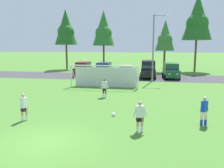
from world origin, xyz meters
The scene contains 18 objects.
ground_plane centered at (0.00, 15.00, 0.00)m, with size 400.00×400.00×0.00m, color #477A2D.
parking_lot_strip centered at (0.00, 24.44, 0.00)m, with size 52.00×8.40×0.01m, color #3D3D3F.
soccer_ball centered at (2.37, 4.60, 0.11)m, with size 0.22×0.22×0.22m.
soccer_goal centered at (-0.48, 15.07, 1.29)m, with size 7.44×2.03×2.57m.
player_striker_near centered at (-2.73, 2.73, 0.82)m, with size 0.32×0.73×1.64m.
player_midfield_center centered at (7.66, 3.84, 0.82)m, with size 0.57×0.59×1.64m.
player_defender_far centered at (4.19, 2.10, 0.82)m, with size 0.74×0.37×1.64m.
player_winger_left centered at (0.59, 9.95, 0.82)m, with size 0.75×0.33×1.64m.
parked_car_slot_far_left centered at (-6.02, 24.51, 1.11)m, with size 2.26×4.66×2.16m.
parked_car_slot_left centered at (-2.53, 23.65, 1.11)m, with size 2.17×4.62×2.16m.
parked_car_slot_center_left centered at (0.66, 24.37, 0.88)m, with size 2.26×4.31×1.72m.
parked_car_slot_center centered at (3.95, 23.81, 1.34)m, with size 2.39×4.90×2.52m.
parked_car_slot_center_right centered at (7.18, 23.92, 1.11)m, with size 2.38×4.72×2.16m.
tree_left_edge centered at (-12.66, 34.51, 8.14)m, with size 4.44×4.44×11.84m.
tree_mid_left centered at (-5.04, 34.78, 7.85)m, with size 4.28×4.28×11.42m.
tree_center_back centered at (6.56, 32.83, 6.29)m, with size 3.44×3.44×9.16m.
tree_mid_right centered at (12.13, 34.59, 9.47)m, with size 5.16×5.16×13.76m.
street_lamp centered at (4.78, 20.34, 4.33)m, with size 2.00×0.32×8.38m.
Camera 1 is at (4.85, -9.21, 4.31)m, focal length 36.45 mm.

